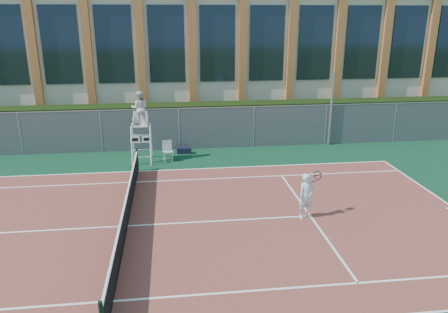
{
  "coord_description": "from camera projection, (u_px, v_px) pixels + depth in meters",
  "views": [
    {
      "loc": [
        1.64,
        -13.61,
        6.81
      ],
      "look_at": [
        3.67,
        3.0,
        1.39
      ],
      "focal_mm": 35.0,
      "sensor_mm": 36.0,
      "label": 1
    }
  ],
  "objects": [
    {
      "name": "fence",
      "position": [
        141.0,
        131.0,
        22.73
      ],
      "size": [
        40.0,
        0.06,
        2.2
      ],
      "primitive_type": null,
      "color": "#595E60",
      "rests_on": "ground"
    },
    {
      "name": "sports_bag_near",
      "position": [
        184.0,
        151.0,
        22.55
      ],
      "size": [
        0.73,
        0.33,
        0.3
      ],
      "primitive_type": "cube",
      "rotation": [
        0.0,
        0.0,
        -0.06
      ],
      "color": "black",
      "rests_on": "apron"
    },
    {
      "name": "apron",
      "position": [
        130.0,
        214.0,
        15.7
      ],
      "size": [
        36.0,
        20.0,
        0.01
      ],
      "primitive_type": "cube",
      "color": "#0B3420",
      "rests_on": "ground"
    },
    {
      "name": "sports_bag_far",
      "position": [
        183.0,
        149.0,
        22.97
      ],
      "size": [
        0.58,
        0.28,
        0.23
      ],
      "primitive_type": "cube",
      "rotation": [
        0.0,
        0.0,
        0.05
      ],
      "color": "black",
      "rests_on": "apron"
    },
    {
      "name": "plastic_chair",
      "position": [
        167.0,
        149.0,
        21.33
      ],
      "size": [
        0.53,
        0.53,
        1.0
      ],
      "color": "silver",
      "rests_on": "apron"
    },
    {
      "name": "umpire_chair",
      "position": [
        140.0,
        110.0,
        20.65
      ],
      "size": [
        0.97,
        1.5,
        3.49
      ],
      "color": "white",
      "rests_on": "ground"
    },
    {
      "name": "building",
      "position": [
        146.0,
        56.0,
        30.43
      ],
      "size": [
        45.0,
        10.6,
        8.22
      ],
      "color": "beige",
      "rests_on": "ground"
    },
    {
      "name": "tennis_player",
      "position": [
        306.0,
        196.0,
        15.15
      ],
      "size": [
        0.96,
        0.7,
        1.64
      ],
      "color": "silver",
      "rests_on": "tennis_court"
    },
    {
      "name": "hedge",
      "position": [
        142.0,
        125.0,
        23.87
      ],
      "size": [
        40.0,
        1.4,
        2.2
      ],
      "primitive_type": "cube",
      "color": "black",
      "rests_on": "ground"
    },
    {
      "name": "ground",
      "position": [
        127.0,
        227.0,
        14.76
      ],
      "size": [
        120.0,
        120.0,
        0.0
      ],
      "primitive_type": "plane",
      "color": "#233814"
    },
    {
      "name": "steel_pole",
      "position": [
        331.0,
        109.0,
        23.53
      ],
      "size": [
        0.12,
        0.12,
        4.06
      ],
      "primitive_type": "cylinder",
      "color": "#9EA0A5",
      "rests_on": "ground"
    },
    {
      "name": "tennis_net",
      "position": [
        126.0,
        212.0,
        14.6
      ],
      "size": [
        0.1,
        11.3,
        1.1
      ],
      "color": "black",
      "rests_on": "ground"
    },
    {
      "name": "tennis_court",
      "position": [
        127.0,
        226.0,
        14.75
      ],
      "size": [
        23.77,
        10.97,
        0.02
      ],
      "primitive_type": "cube",
      "color": "brown",
      "rests_on": "apron"
    }
  ]
}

